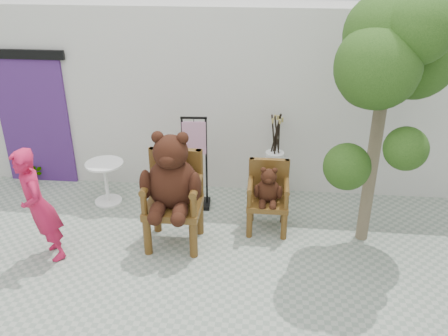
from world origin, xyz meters
name	(u,v)px	position (x,y,z in m)	size (l,w,h in m)	color
ground_plane	(185,284)	(0.00, 0.00, 0.00)	(60.00, 60.00, 0.00)	gray
back_wall	(214,95)	(0.00, 3.10, 1.50)	(9.00, 1.00, 3.00)	beige
doorway	(34,118)	(-3.00, 2.58, 1.16)	(1.40, 0.11, 2.33)	#442062
chair_big	(172,183)	(-0.29, 0.89, 0.95)	(0.82, 0.88, 1.69)	#482D0F
chair_small	(268,191)	(0.99, 1.40, 0.62)	(0.59, 0.55, 1.04)	#482D0F
person	(39,206)	(-1.94, 0.36, 0.80)	(0.59, 0.38, 1.61)	#BB1740
cafe_table	(106,178)	(-1.61, 1.91, 0.44)	(0.60, 0.60, 0.70)	white
display_stand	(195,173)	(-0.16, 1.94, 0.58)	(0.47, 0.38, 1.51)	black
stool_bucket	(275,162)	(1.08, 2.35, 0.64)	(0.32, 0.32, 1.45)	white
tree	(390,64)	(2.39, 1.23, 2.53)	(1.63, 1.70, 3.42)	brown
potted_plant	(30,176)	(-3.14, 2.35, 0.18)	(0.33, 0.28, 0.36)	#17330E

